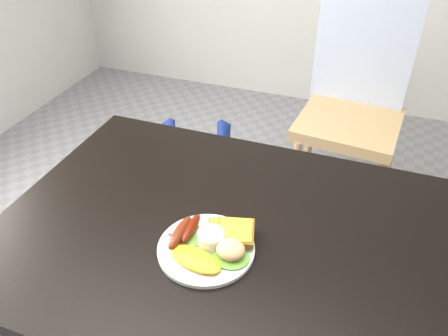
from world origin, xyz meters
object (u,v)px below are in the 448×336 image
(dining_chair, at_px, (349,124))
(person, at_px, (190,105))
(plate, at_px, (206,249))
(dining_table, at_px, (243,239))

(dining_chair, bearing_deg, person, -119.22)
(person, distance_m, plate, 0.60)
(dining_table, relative_size, dining_chair, 2.64)
(person, bearing_deg, plate, 92.97)
(dining_table, bearing_deg, dining_chair, 82.16)
(dining_chair, bearing_deg, dining_table, -92.29)
(person, relative_size, plate, 7.28)
(person, bearing_deg, dining_chair, -148.54)
(person, bearing_deg, dining_table, 102.56)
(person, height_order, plate, person)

